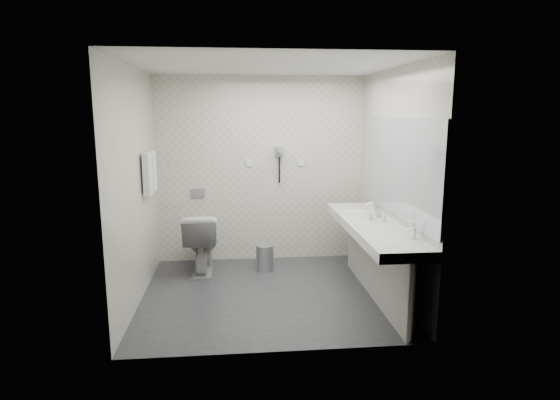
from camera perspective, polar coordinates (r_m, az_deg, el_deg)
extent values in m
plane|color=#292A2E|center=(5.36, -1.47, -11.42)|extent=(2.80, 2.80, 0.00)
plane|color=silver|center=(4.99, -1.61, 16.23)|extent=(2.80, 2.80, 0.00)
plane|color=beige|center=(6.31, -2.39, 3.71)|extent=(2.80, 0.00, 2.80)
plane|color=beige|center=(3.75, -0.11, -1.17)|extent=(2.80, 0.00, 2.80)
plane|color=beige|center=(5.12, -17.37, 1.57)|extent=(0.00, 2.60, 2.60)
plane|color=beige|center=(5.31, 13.72, 2.07)|extent=(0.00, 2.60, 2.60)
cube|color=silver|center=(5.13, 11.32, -3.28)|extent=(0.55, 2.20, 0.10)
cube|color=#9C9A93|center=(5.25, 11.41, -7.77)|extent=(0.03, 2.15, 0.75)
cylinder|color=silver|center=(4.34, 15.87, -12.01)|extent=(0.06, 0.06, 0.75)
cylinder|color=silver|center=(6.22, 8.89, -4.76)|extent=(0.06, 0.06, 0.75)
cube|color=#B2BCC6|center=(5.09, 14.40, 3.94)|extent=(0.02, 2.20, 1.05)
ellipsoid|color=silver|center=(4.52, 13.72, -4.82)|extent=(0.40, 0.31, 0.05)
ellipsoid|color=silver|center=(5.73, 9.46, -1.37)|extent=(0.40, 0.31, 0.05)
cylinder|color=silver|center=(4.57, 16.09, -3.61)|extent=(0.04, 0.04, 0.15)
cylinder|color=silver|center=(5.76, 11.36, -0.45)|extent=(0.04, 0.04, 0.15)
imported|color=beige|center=(5.22, 11.00, -1.86)|extent=(0.06, 0.06, 0.10)
imported|color=beige|center=(5.15, 12.69, -2.04)|extent=(0.05, 0.05, 0.11)
cylinder|color=silver|center=(5.37, 12.05, -1.56)|extent=(0.07, 0.07, 0.10)
cylinder|color=silver|center=(5.47, 11.92, -1.33)|extent=(0.06, 0.06, 0.10)
imported|color=silver|center=(6.04, -9.62, -5.13)|extent=(0.44, 0.77, 0.77)
cube|color=#B2B5BA|center=(6.35, -10.04, 0.86)|extent=(0.18, 0.02, 0.12)
cylinder|color=#B2B5BA|center=(6.07, -1.88, -7.15)|extent=(0.29, 0.29, 0.32)
cylinder|color=#B2B5BA|center=(6.02, -1.89, -5.64)|extent=(0.23, 0.23, 0.02)
cylinder|color=silver|center=(5.61, -15.92, 5.50)|extent=(0.02, 0.62, 0.02)
cube|color=silver|center=(5.50, -15.95, 3.09)|extent=(0.07, 0.24, 0.48)
cube|color=silver|center=(5.77, -15.47, 3.46)|extent=(0.07, 0.24, 0.48)
cube|color=gray|center=(6.27, -0.10, 5.97)|extent=(0.10, 0.04, 0.14)
cylinder|color=gray|center=(6.20, -0.03, 6.20)|extent=(0.08, 0.14, 0.08)
cylinder|color=black|center=(6.28, -0.08, 3.69)|extent=(0.02, 0.02, 0.35)
cube|color=silver|center=(6.28, -3.76, 4.58)|extent=(0.09, 0.02, 0.09)
cube|color=silver|center=(6.34, 2.60, 4.65)|extent=(0.09, 0.02, 0.09)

